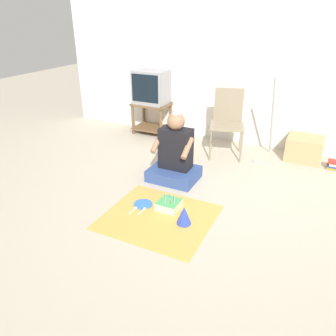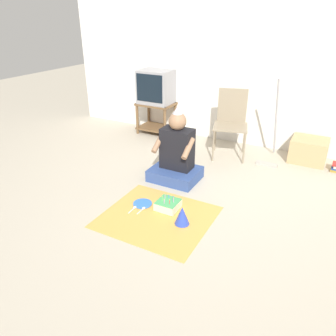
{
  "view_description": "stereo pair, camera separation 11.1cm",
  "coord_description": "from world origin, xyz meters",
  "px_view_note": "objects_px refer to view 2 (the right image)",
  "views": [
    {
      "loc": [
        0.96,
        -2.62,
        1.86
      ],
      "look_at": [
        -0.42,
        0.19,
        0.35
      ],
      "focal_mm": 35.0,
      "sensor_mm": 36.0,
      "label": 1
    },
    {
      "loc": [
        1.06,
        -2.57,
        1.86
      ],
      "look_at": [
        -0.42,
        0.19,
        0.35
      ],
      "focal_mm": 35.0,
      "sensor_mm": 36.0,
      "label": 2
    }
  ],
  "objects_px": {
    "folding_chair": "(231,119)",
    "party_hat_blue": "(182,215)",
    "person_seated": "(176,156)",
    "dust_mop": "(272,139)",
    "birthday_cake": "(168,205)",
    "paper_plate": "(143,204)",
    "tv": "(156,87)",
    "cardboard_box_stack": "(309,150)"
  },
  "relations": [
    {
      "from": "party_hat_blue",
      "to": "tv",
      "type": "bearing_deg",
      "value": 125.29
    },
    {
      "from": "birthday_cake",
      "to": "paper_plate",
      "type": "height_order",
      "value": "birthday_cake"
    },
    {
      "from": "folding_chair",
      "to": "dust_mop",
      "type": "xyz_separation_m",
      "value": [
        0.58,
        -0.0,
        -0.19
      ]
    },
    {
      "from": "person_seated",
      "to": "party_hat_blue",
      "type": "relative_size",
      "value": 4.85
    },
    {
      "from": "dust_mop",
      "to": "party_hat_blue",
      "type": "xyz_separation_m",
      "value": [
        -0.41,
        -1.85,
        -0.23
      ]
    },
    {
      "from": "cardboard_box_stack",
      "to": "paper_plate",
      "type": "relative_size",
      "value": 2.31
    },
    {
      "from": "person_seated",
      "to": "paper_plate",
      "type": "relative_size",
      "value": 4.48
    },
    {
      "from": "birthday_cake",
      "to": "paper_plate",
      "type": "bearing_deg",
      "value": -169.15
    },
    {
      "from": "tv",
      "to": "dust_mop",
      "type": "height_order",
      "value": "dust_mop"
    },
    {
      "from": "tv",
      "to": "person_seated",
      "type": "relative_size",
      "value": 0.58
    },
    {
      "from": "folding_chair",
      "to": "birthday_cake",
      "type": "distance_m",
      "value": 1.75
    },
    {
      "from": "tv",
      "to": "birthday_cake",
      "type": "relative_size",
      "value": 2.35
    },
    {
      "from": "dust_mop",
      "to": "party_hat_blue",
      "type": "relative_size",
      "value": 6.16
    },
    {
      "from": "person_seated",
      "to": "birthday_cake",
      "type": "relative_size",
      "value": 4.07
    },
    {
      "from": "dust_mop",
      "to": "person_seated",
      "type": "xyz_separation_m",
      "value": [
        -0.9,
        -1.03,
        -0.03
      ]
    },
    {
      "from": "dust_mop",
      "to": "birthday_cake",
      "type": "distance_m",
      "value": 1.83
    },
    {
      "from": "cardboard_box_stack",
      "to": "dust_mop",
      "type": "xyz_separation_m",
      "value": [
        -0.45,
        -0.27,
        0.17
      ]
    },
    {
      "from": "tv",
      "to": "cardboard_box_stack",
      "type": "height_order",
      "value": "tv"
    },
    {
      "from": "folding_chair",
      "to": "cardboard_box_stack",
      "type": "xyz_separation_m",
      "value": [
        1.03,
        0.27,
        -0.36
      ]
    },
    {
      "from": "paper_plate",
      "to": "cardboard_box_stack",
      "type": "bearing_deg",
      "value": 55.36
    },
    {
      "from": "folding_chair",
      "to": "person_seated",
      "type": "height_order",
      "value": "folding_chair"
    },
    {
      "from": "person_seated",
      "to": "paper_plate",
      "type": "xyz_separation_m",
      "value": [
        -0.04,
        -0.71,
        -0.29
      ]
    },
    {
      "from": "person_seated",
      "to": "tv",
      "type": "bearing_deg",
      "value": 128.06
    },
    {
      "from": "party_hat_blue",
      "to": "paper_plate",
      "type": "bearing_deg",
      "value": 167.21
    },
    {
      "from": "person_seated",
      "to": "paper_plate",
      "type": "bearing_deg",
      "value": -93.29
    },
    {
      "from": "person_seated",
      "to": "birthday_cake",
      "type": "bearing_deg",
      "value": -69.96
    },
    {
      "from": "folding_chair",
      "to": "party_hat_blue",
      "type": "bearing_deg",
      "value": -84.94
    },
    {
      "from": "paper_plate",
      "to": "tv",
      "type": "bearing_deg",
      "value": 116.18
    },
    {
      "from": "folding_chair",
      "to": "party_hat_blue",
      "type": "relative_size",
      "value": 4.92
    },
    {
      "from": "dust_mop",
      "to": "tv",
      "type": "bearing_deg",
      "value": 171.19
    },
    {
      "from": "tv",
      "to": "party_hat_blue",
      "type": "distance_m",
      "value": 2.72
    },
    {
      "from": "folding_chair",
      "to": "tv",
      "type": "bearing_deg",
      "value": 167.62
    },
    {
      "from": "paper_plate",
      "to": "folding_chair",
      "type": "bearing_deg",
      "value": 78.3
    },
    {
      "from": "folding_chair",
      "to": "birthday_cake",
      "type": "height_order",
      "value": "folding_chair"
    },
    {
      "from": "dust_mop",
      "to": "person_seated",
      "type": "bearing_deg",
      "value": -131.02
    },
    {
      "from": "tv",
      "to": "cardboard_box_stack",
      "type": "bearing_deg",
      "value": -0.63
    },
    {
      "from": "folding_chair",
      "to": "party_hat_blue",
      "type": "distance_m",
      "value": 1.91
    },
    {
      "from": "cardboard_box_stack",
      "to": "party_hat_blue",
      "type": "relative_size",
      "value": 2.5
    },
    {
      "from": "dust_mop",
      "to": "paper_plate",
      "type": "height_order",
      "value": "dust_mop"
    },
    {
      "from": "person_seated",
      "to": "dust_mop",
      "type": "bearing_deg",
      "value": 48.98
    },
    {
      "from": "folding_chair",
      "to": "cardboard_box_stack",
      "type": "height_order",
      "value": "folding_chair"
    },
    {
      "from": "cardboard_box_stack",
      "to": "paper_plate",
      "type": "distance_m",
      "value": 2.45
    }
  ]
}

